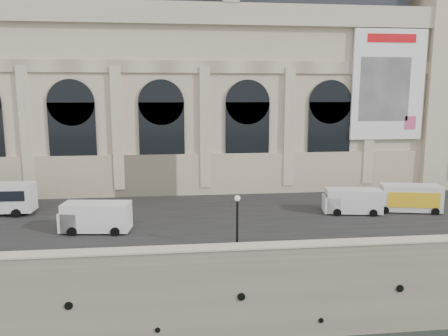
# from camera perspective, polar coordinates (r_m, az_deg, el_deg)

# --- Properties ---
(quay) EXTENTS (160.00, 70.00, 6.00)m
(quay) POSITION_cam_1_polar(r_m,az_deg,el_deg) (65.76, -4.09, -3.50)
(quay) COLOR gray
(quay) RESTS_ON ground
(street) EXTENTS (160.00, 24.00, 0.06)m
(street) POSITION_cam_1_polar(r_m,az_deg,el_deg) (44.69, -3.00, -5.83)
(street) COLOR #2D2D2D
(street) RESTS_ON quay
(parapet) EXTENTS (160.00, 1.40, 1.21)m
(parapet) POSITION_cam_1_polar(r_m,az_deg,el_deg) (31.79, -1.50, -11.24)
(parapet) COLOR gray
(parapet) RESTS_ON quay
(museum) EXTENTS (69.00, 18.70, 29.10)m
(museum) POSITION_cam_1_polar(r_m,az_deg,el_deg) (59.97, -9.95, 11.21)
(museum) COLOR beige
(museum) RESTS_ON quay
(clock_pavilion) EXTENTS (13.00, 14.72, 36.70)m
(clock_pavilion) POSITION_cam_1_polar(r_m,az_deg,el_deg) (67.85, 26.91, 13.27)
(clock_pavilion) COLOR beige
(clock_pavilion) RESTS_ON quay
(van_b) EXTENTS (6.17, 3.01, 2.65)m
(van_b) POSITION_cam_1_polar(r_m,az_deg,el_deg) (39.88, -16.78, -6.18)
(van_b) COLOR white
(van_b) RESTS_ON quay
(van_c) EXTENTS (5.98, 3.12, 2.53)m
(van_c) POSITION_cam_1_polar(r_m,az_deg,el_deg) (45.80, 16.09, -4.19)
(van_c) COLOR silver
(van_c) RESTS_ON quay
(box_truck) EXTENTS (7.30, 3.69, 2.82)m
(box_truck) POSITION_cam_1_polar(r_m,az_deg,el_deg) (48.42, 22.69, -3.67)
(box_truck) COLOR silver
(box_truck) RESTS_ON quay
(lamp_right) EXTENTS (0.45, 0.45, 4.43)m
(lamp_right) POSITION_cam_1_polar(r_m,az_deg,el_deg) (33.43, 1.74, -7.31)
(lamp_right) COLOR black
(lamp_right) RESTS_ON quay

